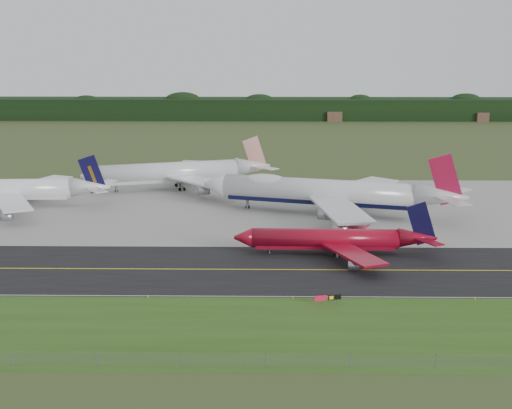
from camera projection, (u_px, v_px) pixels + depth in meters
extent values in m
plane|color=#354420|center=(295.00, 264.00, 147.56)|extent=(600.00, 600.00, 0.00)
cube|color=#2E5017|center=(303.00, 331.00, 113.47)|extent=(400.00, 30.00, 0.01)
cube|color=black|center=(296.00, 270.00, 143.66)|extent=(400.00, 32.00, 0.02)
cube|color=gray|center=(288.00, 207.00, 197.23)|extent=(400.00, 78.00, 0.01)
cube|color=yellow|center=(296.00, 270.00, 143.66)|extent=(400.00, 0.40, 0.00)
cube|color=silver|center=(299.00, 297.00, 128.56)|extent=(400.00, 0.25, 0.00)
plane|color=slate|center=(308.00, 360.00, 100.56)|extent=(320.00, 0.00, 320.00)
cylinder|color=slate|center=(308.00, 360.00, 100.56)|extent=(0.10, 0.10, 2.20)
cube|color=black|center=(277.00, 109.00, 414.05)|extent=(700.00, 24.00, 12.00)
cylinder|color=silver|center=(317.00, 191.00, 188.36)|extent=(50.53, 19.71, 6.43)
cube|color=black|center=(317.00, 199.00, 188.83)|extent=(47.66, 17.49, 2.25)
cone|color=silver|center=(215.00, 185.00, 196.15)|extent=(7.82, 7.89, 6.43)
cone|color=silver|center=(442.00, 196.00, 179.50)|extent=(14.60, 9.76, 6.43)
ellipsoid|color=silver|center=(265.00, 181.00, 191.84)|extent=(14.10, 8.77, 4.10)
cube|color=silver|center=(341.00, 209.00, 172.81)|extent=(13.76, 29.78, 0.55)
cube|color=silver|center=(358.00, 186.00, 199.61)|extent=(25.56, 27.74, 0.55)
cube|color=#B9153C|center=(446.00, 180.00, 178.31)|extent=(9.05, 2.96, 13.33)
cylinder|color=gray|center=(325.00, 215.00, 174.87)|extent=(4.11, 3.54, 2.70)
cylinder|color=gray|center=(343.00, 192.00, 200.50)|extent=(4.11, 3.54, 2.70)
cylinder|color=gray|center=(340.00, 229.00, 161.63)|extent=(4.11, 3.54, 2.70)
cylinder|color=gray|center=(370.00, 185.00, 210.57)|extent=(4.11, 3.54, 2.70)
cylinder|color=black|center=(248.00, 207.00, 194.90)|extent=(1.25, 0.81, 1.16)
cylinder|color=slate|center=(329.00, 210.00, 184.87)|extent=(1.11, 1.11, 4.30)
cylinder|color=black|center=(329.00, 216.00, 185.22)|extent=(1.27, 0.87, 1.16)
cylinder|color=slate|center=(334.00, 204.00, 191.48)|extent=(1.11, 1.11, 4.30)
cylinder|color=black|center=(334.00, 210.00, 191.84)|extent=(1.27, 0.87, 1.16)
cylinder|color=maroon|center=(325.00, 238.00, 153.50)|extent=(31.53, 4.99, 4.25)
cube|color=maroon|center=(325.00, 245.00, 153.81)|extent=(29.93, 3.89, 1.49)
cone|color=maroon|center=(243.00, 238.00, 154.15)|extent=(4.03, 4.34, 4.25)
cone|color=maroon|center=(418.00, 238.00, 152.70)|extent=(8.39, 4.45, 4.25)
cube|color=maroon|center=(354.00, 254.00, 144.95)|extent=(12.23, 18.32, 0.48)
cube|color=maroon|center=(346.00, 231.00, 161.99)|extent=(12.86, 18.21, 0.48)
cube|color=black|center=(421.00, 224.00, 151.95)|extent=(6.72, 0.50, 9.68)
cylinder|color=gray|center=(354.00, 266.00, 141.15)|extent=(2.36, 1.84, 1.79)
cylinder|color=gray|center=(343.00, 231.00, 166.34)|extent=(2.36, 1.84, 1.79)
cylinder|color=black|center=(269.00, 252.00, 154.64)|extent=(0.77, 0.36, 0.77)
cylinder|color=slate|center=(337.00, 252.00, 151.67)|extent=(0.61, 0.61, 2.19)
cylinder|color=black|center=(337.00, 255.00, 151.83)|extent=(0.77, 0.40, 0.77)
cylinder|color=slate|center=(335.00, 246.00, 156.22)|extent=(0.61, 0.61, 2.19)
cylinder|color=black|center=(335.00, 249.00, 156.38)|extent=(0.77, 0.40, 0.77)
cone|color=white|center=(91.00, 187.00, 197.17)|extent=(10.84, 5.81, 5.42)
cube|color=white|center=(12.00, 202.00, 185.34)|extent=(17.47, 24.78, 0.48)
cube|color=white|center=(37.00, 183.00, 208.82)|extent=(16.08, 25.04, 0.48)
cube|color=#0F0C37|center=(92.00, 174.00, 196.37)|extent=(7.60, 0.71, 10.94)
cylinder|color=gray|center=(0.00, 207.00, 186.11)|extent=(3.04, 2.39, 2.28)
cylinder|color=gray|center=(26.00, 189.00, 208.57)|extent=(3.04, 2.39, 2.28)
cylinder|color=gray|center=(6.00, 216.00, 176.01)|extent=(3.04, 2.39, 2.28)
cylinder|color=gray|center=(52.00, 182.00, 218.89)|extent=(3.04, 2.39, 2.28)
cylinder|color=slate|center=(8.00, 203.00, 194.62)|extent=(0.79, 0.79, 3.43)
cylinder|color=black|center=(8.00, 207.00, 194.90)|extent=(0.99, 0.52, 0.98)
cylinder|color=slate|center=(14.00, 198.00, 200.43)|extent=(0.79, 0.79, 3.43)
cylinder|color=black|center=(15.00, 202.00, 200.71)|extent=(0.99, 0.52, 0.98)
cylinder|color=silver|center=(169.00, 172.00, 219.32)|extent=(42.46, 18.01, 5.91)
cube|color=silver|center=(169.00, 178.00, 219.75)|extent=(40.00, 15.98, 2.07)
cone|color=silver|center=(89.00, 176.00, 212.88)|extent=(6.81, 7.20, 5.91)
cone|color=silver|center=(253.00, 166.00, 226.46)|extent=(12.47, 8.92, 5.91)
cube|color=silver|center=(201.00, 181.00, 210.15)|extent=(22.00, 23.29, 0.53)
cube|color=silver|center=(186.00, 167.00, 232.98)|extent=(11.06, 25.23, 0.53)
cube|color=#A81F0C|center=(255.00, 154.00, 225.77)|extent=(7.94, 2.82, 11.76)
cylinder|color=gray|center=(204.00, 191.00, 204.95)|extent=(3.81, 3.31, 2.48)
cylinder|color=gray|center=(181.00, 169.00, 238.71)|extent=(3.81, 3.31, 2.48)
cylinder|color=black|center=(116.00, 191.00, 216.09)|extent=(1.16, 0.77, 1.06)
cylinder|color=slate|center=(182.00, 185.00, 218.01)|extent=(1.03, 1.03, 3.73)
cylinder|color=black|center=(182.00, 189.00, 218.32)|extent=(1.17, 0.82, 1.06)
cylinder|color=slate|center=(178.00, 181.00, 224.10)|extent=(1.03, 1.03, 3.73)
cylinder|color=black|center=(178.00, 185.00, 224.41)|extent=(1.17, 0.82, 1.06)
cylinder|color=slate|center=(319.00, 303.00, 124.68)|extent=(0.12, 0.12, 0.70)
cylinder|color=slate|center=(335.00, 301.00, 125.29)|extent=(0.12, 0.12, 0.70)
cube|color=#AA0D28|center=(321.00, 298.00, 124.56)|extent=(2.19, 0.67, 0.90)
cube|color=black|center=(331.00, 297.00, 124.95)|extent=(1.02, 0.40, 0.90)
cube|color=black|center=(338.00, 297.00, 125.19)|extent=(1.21, 0.44, 0.90)
cylinder|color=yellow|center=(148.00, 297.00, 127.92)|extent=(0.16, 0.16, 0.50)
cylinder|color=yellow|center=(293.00, 297.00, 127.55)|extent=(0.16, 0.16, 0.50)
cylinder|color=yellow|center=(475.00, 298.00, 127.09)|extent=(0.16, 0.16, 0.50)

